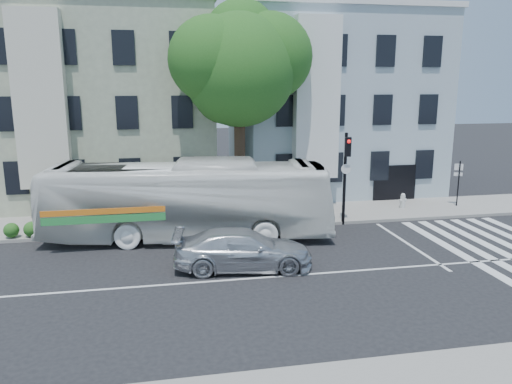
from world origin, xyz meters
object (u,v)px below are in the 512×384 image
object	(u,v)px
traffic_signal	(346,166)
fire_hydrant	(403,200)
sedan	(243,249)
bus	(188,200)

from	to	relation	value
traffic_signal	fire_hydrant	xyz separation A→B (m)	(4.21, 2.12, -2.38)
sedan	fire_hydrant	xyz separation A→B (m)	(10.08, 6.99, -0.19)
bus	traffic_signal	world-z (taller)	traffic_signal
bus	sedan	xyz separation A→B (m)	(1.81, -4.13, -1.02)
fire_hydrant	sedan	bearing A→B (deg)	-145.25
sedan	fire_hydrant	world-z (taller)	sedan
bus	sedan	size ratio (longest dim) A/B	2.45
traffic_signal	bus	bearing A→B (deg)	-161.27
sedan	traffic_signal	distance (m)	7.94
sedan	fire_hydrant	distance (m)	12.27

